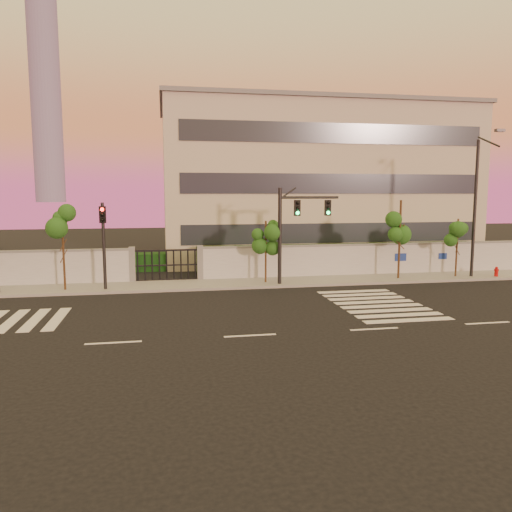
{
  "coord_description": "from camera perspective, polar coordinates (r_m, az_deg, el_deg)",
  "views": [
    {
      "loc": [
        -3.12,
        -18.05,
        5.38
      ],
      "look_at": [
        1.34,
        6.0,
        2.26
      ],
      "focal_mm": 35.0,
      "sensor_mm": 36.0,
      "label": 1
    }
  ],
  "objects": [
    {
      "name": "ground",
      "position": [
        19.09,
        -0.68,
        -9.1
      ],
      "size": [
        120.0,
        120.0,
        0.0
      ],
      "primitive_type": "plane",
      "color": "black",
      "rests_on": "ground"
    },
    {
      "name": "sidewalk",
      "position": [
        29.21,
        -4.21,
        -3.21
      ],
      "size": [
        60.0,
        3.0,
        0.15
      ],
      "primitive_type": "cube",
      "color": "gray",
      "rests_on": "ground"
    },
    {
      "name": "perimeter_wall",
      "position": [
        30.53,
        -4.34,
        -0.86
      ],
      "size": [
        60.0,
        0.36,
        2.2
      ],
      "color": "#A9ACB0",
      "rests_on": "ground"
    },
    {
      "name": "hedge_row",
      "position": [
        33.38,
        -3.04,
        -0.59
      ],
      "size": [
        41.0,
        4.25,
        1.8
      ],
      "color": "black",
      "rests_on": "ground"
    },
    {
      "name": "institutional_building",
      "position": [
        41.84,
        6.39,
        8.29
      ],
      "size": [
        24.4,
        12.4,
        12.25
      ],
      "color": "beige",
      "rests_on": "ground"
    },
    {
      "name": "distant_skyscraper",
      "position": [
        309.62,
        -22.94,
        17.26
      ],
      "size": [
        16.0,
        16.0,
        118.0
      ],
      "color": "slate",
      "rests_on": "ground"
    },
    {
      "name": "road_markings",
      "position": [
        22.51,
        -6.33,
        -6.57
      ],
      "size": [
        57.0,
        7.62,
        0.02
      ],
      "color": "silver",
      "rests_on": "ground"
    },
    {
      "name": "street_tree_c",
      "position": [
        28.63,
        -21.21,
        2.82
      ],
      "size": [
        1.41,
        1.12,
        4.63
      ],
      "color": "#382314",
      "rests_on": "ground"
    },
    {
      "name": "street_tree_d",
      "position": [
        28.99,
        1.16,
        2.1
      ],
      "size": [
        1.37,
        1.09,
        3.75
      ],
      "color": "#382314",
      "rests_on": "ground"
    },
    {
      "name": "street_tree_e",
      "position": [
        31.63,
        16.18,
        3.79
      ],
      "size": [
        1.63,
        1.29,
        4.92
      ],
      "color": "#382314",
      "rests_on": "ground"
    },
    {
      "name": "street_tree_f",
      "position": [
        33.54,
        22.05,
        2.28
      ],
      "size": [
        1.36,
        1.08,
        3.76
      ],
      "color": "#382314",
      "rests_on": "ground"
    },
    {
      "name": "traffic_signal_main",
      "position": [
        28.65,
        4.14,
        3.63
      ],
      "size": [
        3.57,
        0.36,
        5.65
      ],
      "rotation": [
        0.0,
        0.0,
        0.01
      ],
      "color": "black",
      "rests_on": "ground"
    },
    {
      "name": "traffic_signal_secondary",
      "position": [
        28.09,
        -17.04,
        2.25
      ],
      "size": [
        0.38,
        0.35,
        4.85
      ],
      "rotation": [
        0.0,
        0.0,
        0.31
      ],
      "color": "black",
      "rests_on": "ground"
    },
    {
      "name": "streetlight_east",
      "position": [
        33.65,
        23.95,
        5.75
      ],
      "size": [
        0.54,
        2.16,
        8.97
      ],
      "color": "black",
      "rests_on": "ground"
    },
    {
      "name": "fire_hydrant",
      "position": [
        34.77,
        25.77,
        -1.72
      ],
      "size": [
        0.3,
        0.29,
        0.76
      ],
      "rotation": [
        0.0,
        0.0,
        0.4
      ],
      "color": "#AC0B0B",
      "rests_on": "ground"
    }
  ]
}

